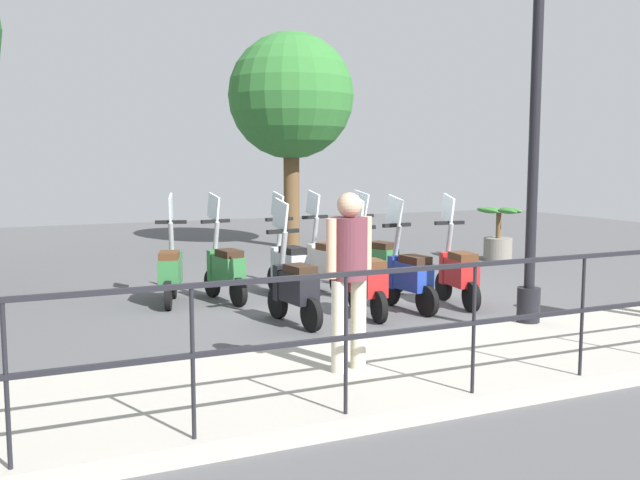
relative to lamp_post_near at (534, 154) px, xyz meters
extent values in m
plane|color=#4C4C4F|center=(2.40, 0.97, -2.08)|extent=(28.00, 28.00, 0.00)
cube|color=#A39E93|center=(-0.80, 0.97, -2.01)|extent=(2.20, 20.00, 0.15)
cube|color=gray|center=(0.25, 0.97, -2.01)|extent=(0.10, 20.00, 0.15)
cube|color=black|center=(-1.80, 0.97, -0.88)|extent=(0.04, 16.00, 0.04)
cube|color=black|center=(-1.80, 0.97, -1.35)|extent=(0.04, 16.00, 0.04)
cylinder|color=black|center=(-1.80, 0.97, -1.41)|extent=(0.03, 0.03, 1.05)
cylinder|color=black|center=(-1.80, 2.11, -1.41)|extent=(0.03, 0.03, 1.05)
cylinder|color=black|center=(-1.80, 3.26, -1.41)|extent=(0.03, 0.03, 1.05)
cylinder|color=black|center=(-1.80, 4.40, -1.41)|extent=(0.03, 0.03, 1.05)
cylinder|color=black|center=(-1.80, 5.54, -1.41)|extent=(0.03, 0.03, 1.05)
cylinder|color=black|center=(0.00, 0.00, -1.73)|extent=(0.26, 0.26, 0.40)
cylinder|color=black|center=(0.00, 0.00, 0.19)|extent=(0.12, 0.12, 4.23)
cylinder|color=beige|center=(-0.84, 2.84, -1.52)|extent=(0.14, 0.14, 0.82)
cylinder|color=beige|center=(-0.79, 2.63, -1.52)|extent=(0.14, 0.14, 0.82)
cylinder|color=brown|center=(-0.82, 2.74, -0.84)|extent=(0.38, 0.38, 0.55)
sphere|color=tan|center=(-0.82, 2.74, -0.45)|extent=(0.22, 0.22, 0.22)
cylinder|color=tan|center=(-0.86, 2.93, -0.82)|extent=(0.09, 0.09, 0.52)
cylinder|color=tan|center=(-0.77, 2.54, -0.82)|extent=(0.09, 0.09, 0.52)
cylinder|color=brown|center=(8.65, -0.56, -0.90)|extent=(0.36, 0.36, 2.36)
sphere|color=#2D6B2D|center=(8.65, -0.56, 1.33)|extent=(2.81, 2.81, 2.81)
cylinder|color=slate|center=(5.00, -3.52, -1.86)|extent=(0.56, 0.56, 0.45)
cylinder|color=brown|center=(5.00, -3.52, -1.38)|extent=(0.10, 0.10, 0.50)
ellipsoid|color=#387A33|center=(5.25, -3.52, -1.08)|extent=(0.56, 0.16, 0.10)
ellipsoid|color=#387A33|center=(4.75, -3.52, -1.08)|extent=(0.56, 0.16, 0.10)
ellipsoid|color=#387A33|center=(5.00, -3.27, -1.08)|extent=(0.56, 0.16, 0.10)
ellipsoid|color=#387A33|center=(5.00, -3.77, -1.08)|extent=(0.56, 0.16, 0.10)
ellipsoid|color=#387A33|center=(5.18, -3.34, -1.08)|extent=(0.56, 0.16, 0.10)
ellipsoid|color=#387A33|center=(4.82, -3.70, -1.08)|extent=(0.56, 0.16, 0.10)
cylinder|color=black|center=(2.10, -0.26, -1.88)|extent=(0.41, 0.14, 0.40)
cylinder|color=black|center=(1.28, -0.14, -1.88)|extent=(0.41, 0.14, 0.40)
cube|color=#B21E1E|center=(1.60, -0.19, -1.60)|extent=(0.63, 0.36, 0.36)
cube|color=#B21E1E|center=(1.89, -0.23, -1.58)|extent=(0.16, 0.31, 0.44)
cube|color=#4C2D19|center=(1.54, -0.18, -1.37)|extent=(0.43, 0.31, 0.10)
cylinder|color=gray|center=(1.95, -0.24, -1.23)|extent=(0.19, 0.10, 0.55)
cube|color=black|center=(1.95, -0.24, -0.95)|extent=(0.12, 0.44, 0.05)
cube|color=silver|center=(2.01, -0.24, -0.75)|extent=(0.39, 0.08, 0.42)
cylinder|color=black|center=(2.11, 0.63, -1.88)|extent=(0.41, 0.12, 0.40)
cylinder|color=black|center=(1.29, 0.54, -1.88)|extent=(0.41, 0.12, 0.40)
cube|color=navy|center=(1.62, 0.58, -1.60)|extent=(0.62, 0.34, 0.36)
cube|color=navy|center=(1.91, 0.61, -1.58)|extent=(0.15, 0.31, 0.44)
cube|color=black|center=(1.55, 0.57, -1.37)|extent=(0.42, 0.30, 0.10)
cylinder|color=gray|center=(1.97, 0.61, -1.23)|extent=(0.19, 0.09, 0.55)
cube|color=black|center=(1.97, 0.61, -0.95)|extent=(0.10, 0.44, 0.05)
cube|color=silver|center=(2.03, 0.62, -0.75)|extent=(0.39, 0.07, 0.42)
cylinder|color=black|center=(2.04, 1.20, -1.88)|extent=(0.41, 0.12, 0.40)
cylinder|color=black|center=(1.21, 1.30, -1.88)|extent=(0.41, 0.12, 0.40)
cube|color=#B21E1E|center=(1.54, 1.26, -1.60)|extent=(0.63, 0.34, 0.36)
cube|color=#B21E1E|center=(1.83, 1.23, -1.58)|extent=(0.15, 0.31, 0.44)
cube|color=#4C2D19|center=(1.47, 1.27, -1.37)|extent=(0.43, 0.30, 0.10)
cylinder|color=gray|center=(1.89, 1.22, -1.23)|extent=(0.19, 0.09, 0.55)
cube|color=black|center=(1.89, 1.22, -0.95)|extent=(0.11, 0.44, 0.05)
cube|color=silver|center=(1.95, 1.21, -0.75)|extent=(0.39, 0.07, 0.42)
cylinder|color=black|center=(1.99, 2.34, -1.88)|extent=(0.41, 0.13, 0.40)
cylinder|color=black|center=(1.17, 2.23, -1.88)|extent=(0.41, 0.13, 0.40)
cube|color=black|center=(1.49, 2.27, -1.60)|extent=(0.63, 0.36, 0.36)
cube|color=black|center=(1.78, 2.31, -1.58)|extent=(0.16, 0.31, 0.44)
cube|color=black|center=(1.42, 2.26, -1.37)|extent=(0.43, 0.31, 0.10)
cylinder|color=gray|center=(1.84, 2.32, -1.23)|extent=(0.19, 0.09, 0.55)
cube|color=black|center=(1.84, 2.32, -0.95)|extent=(0.12, 0.44, 0.05)
cube|color=silver|center=(1.90, 2.33, -0.75)|extent=(0.39, 0.08, 0.42)
cylinder|color=black|center=(3.60, 0.39, -1.88)|extent=(0.41, 0.19, 0.40)
cylinder|color=black|center=(2.81, 0.15, -1.88)|extent=(0.41, 0.19, 0.40)
cube|color=#2D6B38|center=(3.12, 0.24, -1.60)|extent=(0.66, 0.44, 0.36)
cube|color=#2D6B38|center=(3.40, 0.33, -1.58)|extent=(0.20, 0.32, 0.44)
cube|color=black|center=(3.06, 0.22, -1.37)|extent=(0.46, 0.37, 0.10)
cylinder|color=gray|center=(3.46, 0.35, -1.23)|extent=(0.20, 0.12, 0.55)
cube|color=black|center=(3.46, 0.35, -0.95)|extent=(0.19, 0.44, 0.05)
cube|color=silver|center=(3.52, 0.36, -0.75)|extent=(0.38, 0.14, 0.42)
cylinder|color=black|center=(3.78, 1.11, -1.88)|extent=(0.41, 0.13, 0.40)
cylinder|color=black|center=(2.96, 1.00, -1.88)|extent=(0.41, 0.13, 0.40)
cube|color=beige|center=(3.29, 1.04, -1.60)|extent=(0.63, 0.36, 0.36)
cube|color=beige|center=(3.57, 1.08, -1.58)|extent=(0.16, 0.31, 0.44)
cube|color=#4C2D19|center=(3.22, 1.03, -1.37)|extent=(0.43, 0.31, 0.10)
cylinder|color=gray|center=(3.63, 1.09, -1.23)|extent=(0.19, 0.09, 0.55)
cube|color=black|center=(3.63, 1.09, -0.95)|extent=(0.12, 0.44, 0.05)
cube|color=silver|center=(3.69, 1.09, -0.75)|extent=(0.39, 0.08, 0.42)
cylinder|color=black|center=(3.64, 1.74, -1.88)|extent=(0.41, 0.12, 0.40)
cylinder|color=black|center=(2.82, 1.66, -1.88)|extent=(0.41, 0.12, 0.40)
cube|color=#B7BCC6|center=(3.15, 1.69, -1.60)|extent=(0.63, 0.34, 0.36)
cube|color=#B7BCC6|center=(3.44, 1.72, -1.58)|extent=(0.15, 0.31, 0.44)
cube|color=black|center=(3.08, 1.69, -1.37)|extent=(0.42, 0.30, 0.10)
cylinder|color=gray|center=(3.50, 1.73, -1.23)|extent=(0.19, 0.09, 0.55)
cube|color=black|center=(3.50, 1.73, -0.95)|extent=(0.10, 0.44, 0.05)
cube|color=silver|center=(3.55, 1.74, -0.75)|extent=(0.39, 0.07, 0.42)
cylinder|color=black|center=(3.70, 2.72, -1.88)|extent=(0.41, 0.15, 0.40)
cylinder|color=black|center=(2.88, 2.58, -1.88)|extent=(0.41, 0.15, 0.40)
cube|color=#2D6B38|center=(3.21, 2.63, -1.60)|extent=(0.64, 0.38, 0.36)
cube|color=#2D6B38|center=(3.50, 2.68, -1.58)|extent=(0.17, 0.32, 0.44)
cube|color=black|center=(3.14, 2.62, -1.37)|extent=(0.44, 0.32, 0.10)
cylinder|color=gray|center=(3.55, 2.69, -1.23)|extent=(0.19, 0.10, 0.55)
cube|color=black|center=(3.55, 2.69, -0.95)|extent=(0.13, 0.44, 0.05)
cube|color=silver|center=(3.61, 2.70, -0.75)|extent=(0.39, 0.10, 0.42)
cylinder|color=black|center=(3.83, 3.26, -1.88)|extent=(0.41, 0.20, 0.40)
cylinder|color=black|center=(3.04, 3.51, -1.88)|extent=(0.41, 0.20, 0.40)
cube|color=#2D6B38|center=(3.35, 3.41, -1.60)|extent=(0.66, 0.45, 0.36)
cube|color=#2D6B38|center=(3.63, 3.32, -1.58)|extent=(0.20, 0.32, 0.44)
cube|color=#4C2D19|center=(3.28, 3.43, -1.37)|extent=(0.46, 0.37, 0.10)
cylinder|color=gray|center=(3.68, 3.31, -1.23)|extent=(0.20, 0.12, 0.55)
cube|color=black|center=(3.68, 3.31, -0.95)|extent=(0.19, 0.44, 0.05)
cube|color=silver|center=(3.74, 3.29, -0.75)|extent=(0.38, 0.14, 0.42)
camera|label=1|loc=(-6.37, 5.53, -0.04)|focal=40.00mm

